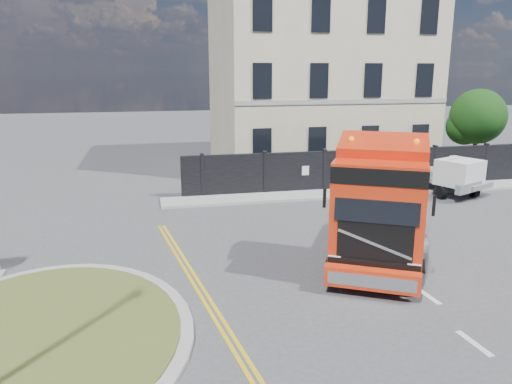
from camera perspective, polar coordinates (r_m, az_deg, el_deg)
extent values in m
plane|color=#424244|center=(15.66, 5.11, -8.27)|extent=(120.00, 120.00, 0.00)
cylinder|color=#959690|center=(12.54, -23.42, -15.05)|extent=(6.80, 6.80, 0.12)
cylinder|color=#3F4C1E|center=(12.50, -23.45, -14.73)|extent=(6.20, 6.20, 0.05)
cube|color=black|center=(25.56, 11.99, 2.54)|extent=(18.00, 0.25, 2.00)
cube|color=silver|center=(30.05, 26.96, 2.99)|extent=(2.60, 0.12, 2.00)
cube|color=beige|center=(32.06, 6.79, 13.08)|extent=(12.00, 10.00, 11.00)
cylinder|color=#382619|center=(32.36, 23.68, 4.37)|extent=(0.24, 0.24, 2.40)
sphere|color=black|center=(32.13, 24.03, 7.88)|extent=(3.20, 3.20, 3.20)
sphere|color=black|center=(32.22, 22.78, 6.94)|extent=(2.20, 2.20, 2.20)
cube|color=#959690|center=(24.96, 12.72, 0.02)|extent=(20.00, 1.60, 0.12)
cube|color=black|center=(16.60, 13.95, -4.62)|extent=(5.13, 6.59, 0.44)
cube|color=red|center=(14.56, 13.88, -1.55)|extent=(3.40, 3.43, 2.76)
cube|color=red|center=(15.32, 14.34, 3.53)|extent=(2.58, 1.97, 1.38)
cube|color=black|center=(13.24, 13.67, -1.30)|extent=(1.92, 1.11, 1.03)
cube|color=red|center=(13.58, 13.11, -9.68)|extent=(2.32, 1.50, 0.54)
cylinder|color=black|center=(14.40, 9.06, -8.22)|extent=(0.77, 1.05, 1.02)
cylinder|color=gray|center=(14.40, 9.06, -8.22)|extent=(0.58, 0.66, 0.56)
cylinder|color=black|center=(14.32, 17.62, -8.86)|extent=(0.77, 1.05, 1.02)
cylinder|color=gray|center=(14.32, 17.62, -8.86)|extent=(0.58, 0.66, 0.56)
cylinder|color=black|center=(17.67, 10.64, -4.08)|extent=(0.77, 1.05, 1.02)
cylinder|color=gray|center=(17.67, 10.64, -4.08)|extent=(0.58, 0.66, 0.56)
cylinder|color=black|center=(17.60, 17.55, -4.58)|extent=(0.77, 1.05, 1.02)
cylinder|color=gray|center=(17.60, 17.55, -4.58)|extent=(0.58, 0.66, 0.56)
cylinder|color=black|center=(18.80, 11.04, -3.01)|extent=(0.77, 1.05, 1.02)
cylinder|color=gray|center=(18.80, 11.04, -3.01)|extent=(0.58, 0.66, 0.56)
cylinder|color=black|center=(18.73, 17.53, -3.47)|extent=(0.77, 1.05, 1.02)
cylinder|color=gray|center=(18.73, 17.53, -3.47)|extent=(0.58, 0.66, 0.56)
cube|color=slate|center=(26.24, 20.46, 1.44)|extent=(3.36, 4.68, 0.23)
cube|color=silver|center=(25.02, 22.23, 2.09)|extent=(2.24, 2.20, 1.18)
cylinder|color=black|center=(24.73, 20.39, -0.03)|extent=(0.23, 0.64, 0.64)
cylinder|color=black|center=(25.70, 23.64, 0.17)|extent=(0.23, 0.64, 0.64)
cylinder|color=black|center=(27.00, 17.31, 1.32)|extent=(0.23, 0.64, 0.64)
cylinder|color=black|center=(27.88, 20.40, 1.46)|extent=(0.23, 0.64, 0.64)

